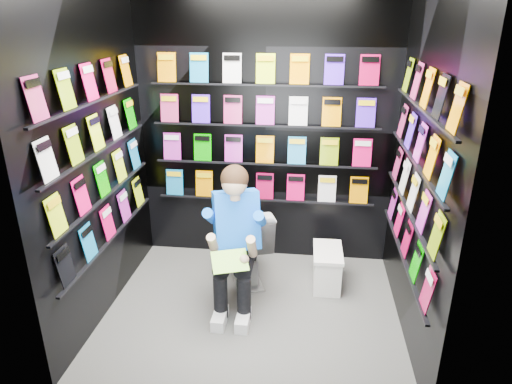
# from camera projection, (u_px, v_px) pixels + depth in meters

# --- Properties ---
(floor) EXTENTS (2.40, 2.40, 0.00)m
(floor) POSITION_uv_depth(u_px,v_px,m) (252.00, 311.00, 3.81)
(floor) COLOR #555553
(floor) RESTS_ON ground
(wall_back) EXTENTS (2.40, 0.04, 2.60)m
(wall_back) POSITION_uv_depth(u_px,v_px,m) (265.00, 130.00, 4.25)
(wall_back) COLOR black
(wall_back) RESTS_ON floor
(wall_front) EXTENTS (2.40, 0.04, 2.60)m
(wall_front) POSITION_uv_depth(u_px,v_px,m) (227.00, 220.00, 2.41)
(wall_front) COLOR black
(wall_front) RESTS_ON floor
(wall_left) EXTENTS (0.04, 2.00, 2.60)m
(wall_left) POSITION_uv_depth(u_px,v_px,m) (95.00, 157.00, 3.46)
(wall_left) COLOR black
(wall_left) RESTS_ON floor
(wall_right) EXTENTS (0.04, 2.00, 2.60)m
(wall_right) POSITION_uv_depth(u_px,v_px,m) (421.00, 169.00, 3.20)
(wall_right) COLOR black
(wall_right) RESTS_ON floor
(comics_back) EXTENTS (2.10, 0.06, 1.37)m
(comics_back) POSITION_uv_depth(u_px,v_px,m) (265.00, 130.00, 4.22)
(comics_back) COLOR #E20B5F
(comics_back) RESTS_ON wall_back
(comics_left) EXTENTS (0.06, 1.70, 1.37)m
(comics_left) POSITION_uv_depth(u_px,v_px,m) (99.00, 156.00, 3.46)
(comics_left) COLOR #E20B5F
(comics_left) RESTS_ON wall_left
(comics_right) EXTENTS (0.06, 1.70, 1.37)m
(comics_right) POSITION_uv_depth(u_px,v_px,m) (417.00, 168.00, 3.20)
(comics_right) COLOR #E20B5F
(comics_right) RESTS_ON wall_right
(toilet) EXTENTS (0.65, 0.85, 0.73)m
(toilet) POSITION_uv_depth(u_px,v_px,m) (244.00, 241.00, 4.18)
(toilet) COLOR white
(toilet) RESTS_ON floor
(longbox) EXTENTS (0.24, 0.43, 0.32)m
(longbox) POSITION_uv_depth(u_px,v_px,m) (327.00, 269.00, 4.12)
(longbox) COLOR white
(longbox) RESTS_ON floor
(longbox_lid) EXTENTS (0.26, 0.45, 0.03)m
(longbox_lid) POSITION_uv_depth(u_px,v_px,m) (328.00, 252.00, 4.06)
(longbox_lid) COLOR white
(longbox_lid) RESTS_ON longbox
(reader) EXTENTS (0.70, 0.84, 1.32)m
(reader) POSITION_uv_depth(u_px,v_px,m) (237.00, 221.00, 3.69)
(reader) COLOR blue
(reader) RESTS_ON toilet
(held_comic) EXTENTS (0.31, 0.24, 0.11)m
(held_comic) POSITION_uv_depth(u_px,v_px,m) (230.00, 261.00, 3.43)
(held_comic) COLOR green
(held_comic) RESTS_ON reader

